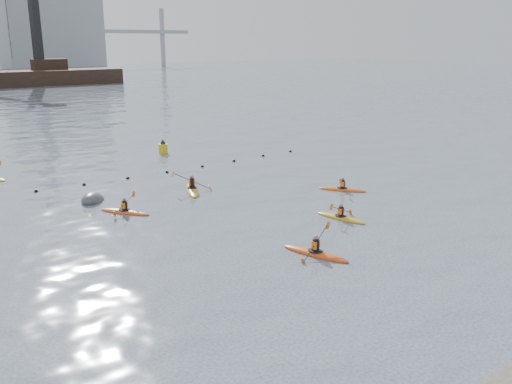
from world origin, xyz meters
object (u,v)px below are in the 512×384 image
at_px(kayaker_1, 341,217).
at_px(kayaker_3, 192,189).
at_px(kayaker_4, 342,189).
at_px(nav_buoy, 163,148).
at_px(mooring_buoy, 93,201).
at_px(kayaker_2, 125,211).
at_px(kayaker_0, 316,253).

relative_size(kayaker_1, kayaker_3, 0.85).
relative_size(kayaker_4, nav_buoy, 2.04).
xyz_separation_m(kayaker_1, mooring_buoy, (-9.40, 11.16, -0.09)).
bearing_deg(kayaker_1, kayaker_2, 126.00).
bearing_deg(kayaker_3, mooring_buoy, -169.20).
height_order(kayaker_3, nav_buoy, kayaker_3).
bearing_deg(kayaker_0, kayaker_4, 21.40).
distance_m(kayaker_2, kayaker_4, 13.53).
bearing_deg(mooring_buoy, kayaker_2, -80.18).
height_order(kayaker_3, kayaker_4, kayaker_3).
bearing_deg(nav_buoy, kayaker_0, -101.59).
xyz_separation_m(kayaker_1, kayaker_3, (-3.53, 9.60, 0.02)).
xyz_separation_m(kayaker_0, kayaker_2, (-4.31, 10.75, -0.01)).
relative_size(kayaker_1, kayaker_2, 1.05).
xyz_separation_m(kayaker_3, kayaker_4, (7.67, -5.63, -0.02)).
distance_m(kayaker_0, kayaker_2, 11.59).
distance_m(mooring_buoy, nav_buoy, 14.11).
bearing_deg(kayaker_4, kayaker_3, -72.32).
relative_size(kayaker_2, nav_buoy, 2.12).
distance_m(kayaker_2, mooring_buoy, 3.37).
relative_size(kayaker_0, kayaker_4, 1.20).
relative_size(kayaker_0, kayaker_1, 1.09).
bearing_deg(kayaker_1, kayaker_0, -159.49).
height_order(kayaker_2, kayaker_3, kayaker_3).
bearing_deg(kayaker_1, mooring_buoy, 117.72).
relative_size(kayaker_3, nav_buoy, 2.63).
height_order(kayaker_2, nav_buoy, nav_buoy).
distance_m(kayaker_0, kayaker_4, 11.05).
bearing_deg(kayaker_0, kayaker_1, 15.76).
distance_m(kayaker_2, nav_buoy, 16.31).
height_order(kayaker_4, nav_buoy, nav_buoy).
bearing_deg(kayaker_4, mooring_buoy, -64.02).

